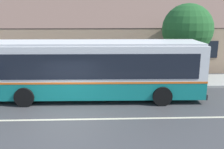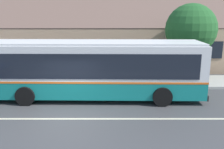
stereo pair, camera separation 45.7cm
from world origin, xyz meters
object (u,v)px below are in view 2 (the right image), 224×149
at_px(street_tree_primary, 190,30).
at_px(bench_by_building, 14,77).
at_px(transit_bus, 91,68).
at_px(bus_stop_sign, 203,62).

bearing_deg(street_tree_primary, bench_by_building, -173.16).
bearing_deg(transit_bus, bus_stop_sign, 16.84).
bearing_deg(bench_by_building, street_tree_primary, 6.84).
xyz_separation_m(transit_bus, street_tree_primary, (6.46, 3.79, 1.84)).
bearing_deg(transit_bus, street_tree_primary, 30.43).
xyz_separation_m(transit_bus, bus_stop_sign, (6.91, 2.09, -0.06)).
distance_m(street_tree_primary, bus_stop_sign, 2.59).
xyz_separation_m(transit_bus, bench_by_building, (-5.22, 2.39, -1.12)).
relative_size(street_tree_primary, bus_stop_sign, 2.20).
distance_m(transit_bus, bus_stop_sign, 7.22).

